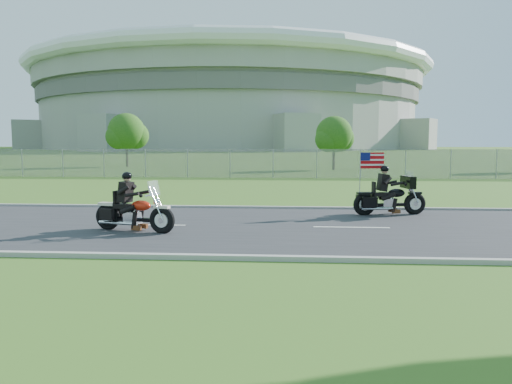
{
  "coord_description": "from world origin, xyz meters",
  "views": [
    {
      "loc": [
        2.22,
        -14.48,
        2.54
      ],
      "look_at": [
        1.21,
        0.0,
        1.06
      ],
      "focal_mm": 35.0,
      "sensor_mm": 36.0,
      "label": 1
    }
  ],
  "objects": [
    {
      "name": "curb_south",
      "position": [
        0.0,
        -4.05,
        0.05
      ],
      "size": [
        120.0,
        0.18,
        0.12
      ],
      "primitive_type": "cube",
      "color": "#9E9B93",
      "rests_on": "ground"
    },
    {
      "name": "curb_north",
      "position": [
        0.0,
        4.05,
        0.05
      ],
      "size": [
        120.0,
        0.18,
        0.12
      ],
      "primitive_type": "cube",
      "color": "#9E9B93",
      "rests_on": "ground"
    },
    {
      "name": "fence",
      "position": [
        -5.0,
        20.0,
        1.0
      ],
      "size": [
        60.0,
        0.03,
        2.0
      ],
      "primitive_type": "cube",
      "color": "gray",
      "rests_on": "ground"
    },
    {
      "name": "road",
      "position": [
        0.0,
        0.0,
        0.02
      ],
      "size": [
        120.0,
        8.0,
        0.04
      ],
      "primitive_type": "cube",
      "color": "#28282B",
      "rests_on": "ground"
    },
    {
      "name": "tree_fence_mid",
      "position": [
        -13.95,
        34.04,
        3.3
      ],
      "size": [
        3.96,
        3.69,
        5.3
      ],
      "color": "#382316",
      "rests_on": "ground"
    },
    {
      "name": "stadium",
      "position": [
        -20.0,
        170.0,
        15.58
      ],
      "size": [
        140.4,
        140.4,
        29.2
      ],
      "color": "#A3A099",
      "rests_on": "ground"
    },
    {
      "name": "ground",
      "position": [
        0.0,
        0.0,
        0.0
      ],
      "size": [
        420.0,
        420.0,
        0.0
      ],
      "primitive_type": "plane",
      "color": "#37571B",
      "rests_on": "ground"
    },
    {
      "name": "motorcycle_follow",
      "position": [
        5.6,
        2.71,
        0.59
      ],
      "size": [
        2.56,
        1.02,
        2.15
      ],
      "rotation": [
        0.0,
        0.0,
        0.18
      ],
      "color": "black",
      "rests_on": "ground"
    },
    {
      "name": "motorcycle_lead",
      "position": [
        -2.16,
        -0.99,
        0.54
      ],
      "size": [
        2.49,
        1.06,
        1.71
      ],
      "rotation": [
        0.0,
        0.0,
        -0.27
      ],
      "color": "black",
      "rests_on": "ground"
    },
    {
      "name": "tree_fence_near",
      "position": [
        6.04,
        30.04,
        2.97
      ],
      "size": [
        3.52,
        3.28,
        4.75
      ],
      "color": "#382316",
      "rests_on": "ground"
    }
  ]
}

